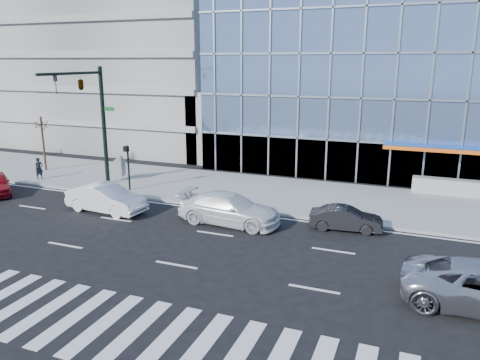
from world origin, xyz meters
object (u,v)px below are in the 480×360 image
object	(u,v)px
street_tree_near	(41,124)
white_sedan	(106,198)
white_suv	(229,209)
dark_sedan	(346,219)
traffic_signal	(88,98)
tilted_panel	(120,167)
pedestrian	(39,168)
ped_signal_post	(128,161)

from	to	relation	value
street_tree_near	white_sedan	world-z (taller)	street_tree_near
white_suv	dark_sedan	world-z (taller)	white_suv
traffic_signal	tilted_panel	distance (m)	5.69
white_suv	dark_sedan	bearing A→B (deg)	-75.37
street_tree_near	dark_sedan	xyz separation A→B (m)	(24.06, -4.50, -3.17)
traffic_signal	tilted_panel	size ratio (longest dim) A/B	6.15
street_tree_near	pedestrian	world-z (taller)	street_tree_near
white_sedan	pedestrian	distance (m)	9.87
dark_sedan	ped_signal_post	bearing A→B (deg)	76.54
traffic_signal	ped_signal_post	world-z (taller)	traffic_signal
street_tree_near	pedestrian	bearing A→B (deg)	-54.42
white_suv	tilted_panel	distance (m)	12.01
street_tree_near	traffic_signal	bearing A→B (deg)	-22.71
white_suv	street_tree_near	bearing A→B (deg)	74.98
street_tree_near	tilted_panel	bearing A→B (deg)	-3.36
white_suv	pedestrian	bearing A→B (deg)	81.06
white_suv	pedestrian	size ratio (longest dim) A/B	3.57
ped_signal_post	street_tree_near	distance (m)	9.97
pedestrian	street_tree_near	bearing A→B (deg)	57.25
dark_sedan	traffic_signal	bearing A→B (deg)	78.89
white_sedan	tilted_panel	bearing A→B (deg)	33.70
ped_signal_post	traffic_signal	bearing A→B (deg)	-171.48
tilted_panel	white_suv	bearing A→B (deg)	-32.87
white_sedan	dark_sedan	distance (m)	13.54
pedestrian	traffic_signal	bearing A→B (deg)	-74.00
white_suv	white_sedan	bearing A→B (deg)	98.64
dark_sedan	tilted_panel	world-z (taller)	tilted_panel
ped_signal_post	white_sedan	distance (m)	4.36
traffic_signal	ped_signal_post	distance (m)	4.75
street_tree_near	tilted_panel	distance (m)	7.81
white_sedan	tilted_panel	world-z (taller)	tilted_panel
ped_signal_post	tilted_panel	world-z (taller)	ped_signal_post
white_suv	tilted_panel	size ratio (longest dim) A/B	4.32
ped_signal_post	pedestrian	world-z (taller)	ped_signal_post
street_tree_near	white_sedan	xyz separation A→B (m)	(10.68, -6.54, -2.98)
pedestrian	dark_sedan	bearing A→B (deg)	-73.68
white_suv	pedestrian	distance (m)	16.69
street_tree_near	white_sedan	bearing A→B (deg)	-31.48
white_sedan	dark_sedan	bearing A→B (deg)	-76.52
white_sedan	pedestrian	bearing A→B (deg)	70.05
dark_sedan	pedestrian	xyz separation A→B (m)	(-22.34, 2.09, 0.33)
white_suv	dark_sedan	xyz separation A→B (m)	(6.00, 1.27, -0.20)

